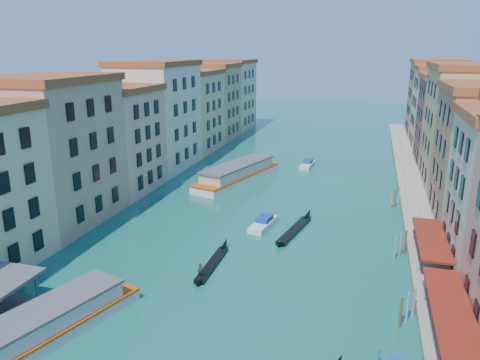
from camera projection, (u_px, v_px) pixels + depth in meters
The scene contains 11 objects.
left_bank_palazzos at pixel (142, 124), 86.36m from camera, with size 12.80×128.40×21.00m.
right_bank_palazzos at pixel (473, 139), 71.92m from camera, with size 12.80×128.40×21.00m.
quay at pixel (412, 192), 76.56m from camera, with size 4.00×140.00×1.00m, color gray.
restaurant_awnings at pixel (453, 315), 36.97m from camera, with size 3.20×44.55×3.12m.
mooring_poles_right at pixel (406, 293), 43.61m from camera, with size 1.44×54.24×3.20m.
vaporetto_near at pixel (39, 328), 38.31m from camera, with size 9.51×19.17×2.79m.
vaporetto_far at pixel (238, 173), 84.59m from camera, with size 11.08×22.51×3.27m.
gondola_fore at pixel (212, 263), 51.83m from camera, with size 1.14×11.52×2.30m.
gondola_far at pixel (295, 229), 61.60m from camera, with size 3.46×13.19×1.88m.
motorboat_mid at pixel (264, 223), 63.26m from camera, with size 2.93×6.59×1.32m.
motorboat_far at pixel (308, 164), 95.24m from camera, with size 2.48×6.34×1.28m.
Camera 1 is at (14.88, -12.99, 23.43)m, focal length 35.00 mm.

